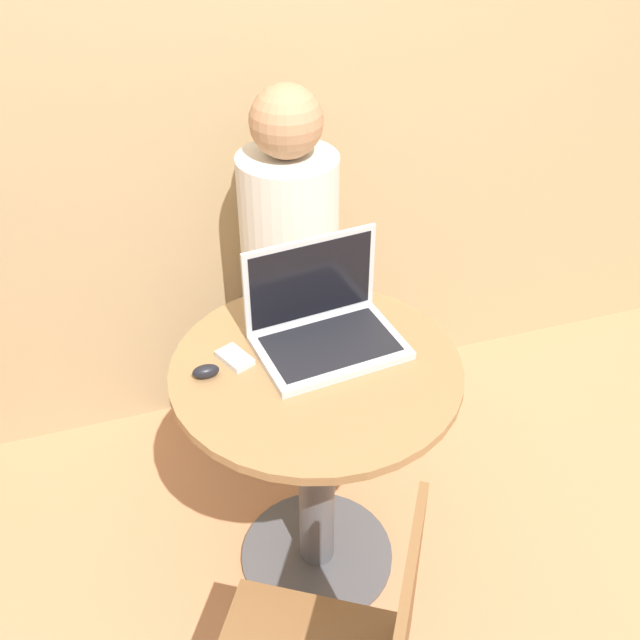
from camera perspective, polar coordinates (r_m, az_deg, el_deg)
The scene contains 7 objects.
ground_plane at distance 2.42m, azimuth -0.24°, elevation -17.52°, with size 12.00×12.00×0.00m, color tan.
back_wall at distance 2.32m, azimuth -6.95°, elevation 19.73°, with size 7.00×0.05×2.60m.
round_table at distance 2.03m, azimuth -0.27°, elevation -8.96°, with size 0.73×0.73×0.77m.
laptop at distance 1.90m, azimuth 0.26°, elevation -0.29°, with size 0.39×0.29×0.26m.
cell_phone at distance 1.88m, azimuth -6.50°, elevation -2.89°, with size 0.09×0.11×0.02m.
computer_mouse at distance 1.83m, azimuth -8.70°, elevation -3.89°, with size 0.07×0.04×0.03m.
person_seated at distance 2.48m, azimuth -2.42°, elevation 1.78°, with size 0.32×0.48×1.28m.
Camera 1 is at (-0.43, -1.35, 1.96)m, focal length 42.00 mm.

